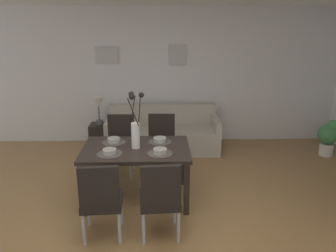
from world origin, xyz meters
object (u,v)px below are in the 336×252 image
at_px(framed_picture_left, 107,55).
at_px(framed_picture_center, 178,55).
at_px(bowl_near_right, 114,140).
at_px(bowl_far_right, 160,139).
at_px(dining_table, 136,154).
at_px(dining_chair_far_right, 161,141).
at_px(dining_chair_near_right, 121,142).
at_px(bowl_near_left, 109,151).
at_px(bowl_far_left, 160,151).
at_px(dining_chair_near_left, 101,197).
at_px(dining_chair_far_left, 160,196).
at_px(table_lamp, 98,104).
at_px(sofa, 163,135).
at_px(centerpiece_vase, 135,127).
at_px(potted_plant, 329,136).
at_px(side_table, 100,138).

xyz_separation_m(framed_picture_left, framed_picture_center, (1.33, -0.00, 0.00)).
xyz_separation_m(bowl_near_right, bowl_far_right, (0.63, 0.00, 0.00)).
bearing_deg(dining_table, dining_chair_far_right, 69.34).
distance_m(dining_table, framed_picture_left, 2.68).
relative_size(dining_chair_near_right, framed_picture_center, 2.38).
xyz_separation_m(bowl_near_left, bowl_far_left, (0.63, 0.00, 0.00)).
bearing_deg(bowl_near_left, dining_chair_near_left, -90.92).
bearing_deg(dining_table, bowl_far_right, 34.07).
relative_size(bowl_near_right, bowl_far_right, 1.00).
bearing_deg(bowl_far_right, dining_chair_far_left, -90.05).
xyz_separation_m(dining_chair_far_right, table_lamp, (-1.12, 0.90, 0.38)).
bearing_deg(dining_chair_far_left, table_lamp, 112.20).
bearing_deg(sofa, bowl_near_right, -112.25).
bearing_deg(table_lamp, dining_table, -66.50).
height_order(bowl_near_right, bowl_far_right, same).
relative_size(bowl_far_right, framed_picture_center, 0.44).
xyz_separation_m(dining_chair_near_left, dining_chair_near_right, (0.02, 1.78, 0.00)).
bearing_deg(bowl_near_right, dining_table, -34.07).
height_order(bowl_far_right, table_lamp, table_lamp).
bearing_deg(sofa, dining_table, -101.11).
relative_size(centerpiece_vase, potted_plant, 1.10).
xyz_separation_m(dining_table, table_lamp, (-0.78, 1.80, 0.24)).
distance_m(dining_chair_far_left, framed_picture_center, 3.49).
bearing_deg(potted_plant, centerpiece_vase, -155.93).
height_order(dining_chair_far_right, table_lamp, table_lamp).
relative_size(dining_table, sofa, 0.68).
bearing_deg(potted_plant, bowl_far_right, -157.07).
xyz_separation_m(dining_chair_near_left, centerpiece_vase, (0.33, 0.90, 0.51)).
bearing_deg(framed_picture_center, potted_plant, -18.48).
height_order(dining_chair_far_left, side_table, dining_chair_far_left).
height_order(centerpiece_vase, sofa, centerpiece_vase).
relative_size(centerpiece_vase, framed_picture_left, 1.68).
height_order(dining_table, potted_plant, dining_table).
relative_size(dining_chair_far_right, framed_picture_center, 2.38).
distance_m(dining_chair_far_right, bowl_near_right, 0.99).
bearing_deg(dining_chair_far_left, dining_chair_far_right, 89.15).
distance_m(dining_table, potted_plant, 3.65).
relative_size(dining_chair_far_left, potted_plant, 1.37).
relative_size(dining_chair_near_right, centerpiece_vase, 1.25).
relative_size(bowl_near_right, side_table, 0.33).
distance_m(bowl_far_right, framed_picture_left, 2.55).
height_order(centerpiece_vase, framed_picture_center, framed_picture_center).
distance_m(dining_chair_near_left, table_lamp, 2.76).
height_order(dining_table, table_lamp, table_lamp).
xyz_separation_m(side_table, potted_plant, (4.11, -0.32, 0.11)).
xyz_separation_m(bowl_far_left, framed_picture_center, (0.35, 2.59, 0.93)).
xyz_separation_m(dining_chair_near_left, dining_chair_far_right, (0.67, 1.80, 0.00)).
relative_size(dining_chair_far_right, side_table, 1.77).
xyz_separation_m(dining_chair_near_right, side_table, (-0.48, 0.91, -0.25)).
distance_m(dining_chair_near_right, framed_picture_left, 1.94).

